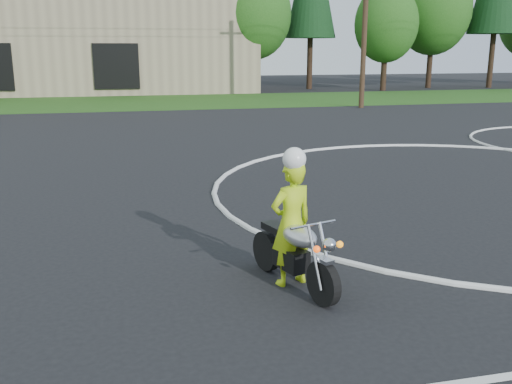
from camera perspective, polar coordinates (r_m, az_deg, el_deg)
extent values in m
cube|color=#1E4714|center=(36.31, -0.75, 9.18)|extent=(120.00, 10.00, 0.02)
torus|color=silver|center=(14.12, 20.92, 0.32)|extent=(12.12, 12.12, 0.12)
cylinder|color=black|center=(7.30, 6.75, -9.06)|extent=(0.29, 0.60, 0.59)
cylinder|color=black|center=(8.35, 1.05, -5.91)|extent=(0.29, 0.60, 0.59)
cube|color=black|center=(7.81, 3.51, -6.61)|extent=(0.42, 0.60, 0.29)
ellipsoid|color=silver|center=(7.53, 4.38, -4.41)|extent=(0.52, 0.70, 0.27)
cube|color=black|center=(7.93, 2.36, -3.71)|extent=(0.42, 0.64, 0.10)
cylinder|color=silver|center=(7.18, 5.89, -6.48)|extent=(0.14, 0.35, 0.79)
cylinder|color=white|center=(7.28, 7.01, -6.22)|extent=(0.14, 0.35, 0.79)
cube|color=silver|center=(7.16, 6.92, -6.80)|extent=(0.19, 0.25, 0.05)
cylinder|color=silver|center=(7.23, 5.74, -3.27)|extent=(0.67, 0.24, 0.04)
sphere|color=silver|center=(7.03, 7.36, -5.28)|extent=(0.18, 0.18, 0.18)
sphere|color=#FF4C0C|center=(6.95, 6.10, -5.72)|extent=(0.09, 0.09, 0.09)
sphere|color=orange|center=(7.16, 8.38, -5.20)|extent=(0.09, 0.09, 0.09)
cylinder|color=silver|center=(8.23, 2.89, -6.22)|extent=(0.31, 0.77, 0.08)
imported|color=#B6DB17|center=(7.71, 3.55, -3.15)|extent=(0.73, 0.58, 1.73)
sphere|color=white|center=(7.46, 3.85, 3.30)|extent=(0.31, 0.31, 0.31)
cube|color=black|center=(40.23, -13.79, 12.11)|extent=(3.00, 0.16, 3.00)
cylinder|color=#382619|center=(43.47, -0.17, 12.13)|extent=(0.44, 0.44, 3.24)
ellipsoid|color=#1E5116|center=(43.51, -0.17, 17.35)|extent=(5.40, 5.40, 6.48)
cylinder|color=#382619|center=(46.75, 5.39, 12.65)|extent=(0.44, 0.44, 3.96)
cylinder|color=#382619|center=(45.86, 12.65, 11.68)|extent=(0.44, 0.44, 2.88)
ellipsoid|color=#1E5116|center=(45.87, 12.90, 16.07)|extent=(4.80, 4.80, 5.76)
cylinder|color=#382619|center=(49.95, 16.95, 12.00)|extent=(0.44, 0.44, 3.60)
ellipsoid|color=#1E5116|center=(50.02, 17.33, 17.03)|extent=(6.00, 6.00, 7.20)
cylinder|color=#382619|center=(51.79, 22.45, 12.01)|extent=(0.44, 0.44, 4.32)
cylinder|color=#382619|center=(43.74, -5.70, 11.84)|extent=(0.44, 0.44, 2.88)
ellipsoid|color=#1E5116|center=(43.74, -5.81, 16.45)|extent=(4.80, 4.80, 5.76)
cylinder|color=#473321|center=(32.06, 10.88, 17.21)|extent=(0.28, 0.28, 10.00)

